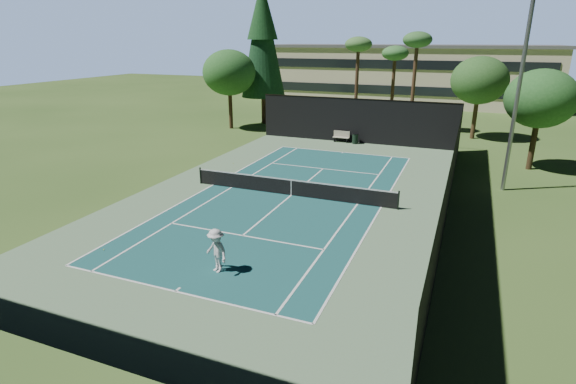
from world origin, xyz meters
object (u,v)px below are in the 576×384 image
(park_bench, at_px, (341,136))
(player, at_px, (216,251))
(tennis_net, at_px, (291,187))
(tennis_ball_c, at_px, (348,191))
(trash_bin, at_px, (355,139))
(tennis_ball_d, at_px, (233,163))
(tennis_ball_a, at_px, (104,250))
(tennis_ball_b, at_px, (253,184))

(park_bench, bearing_deg, player, -85.77)
(tennis_net, height_order, tennis_ball_c, tennis_net)
(tennis_net, bearing_deg, trash_bin, 89.50)
(player, xyz_separation_m, trash_bin, (-0.52, 25.41, -0.45))
(tennis_net, height_order, park_bench, tennis_net)
(player, distance_m, trash_bin, 25.42)
(tennis_ball_d, height_order, trash_bin, trash_bin)
(tennis_ball_c, bearing_deg, tennis_ball_a, -123.71)
(tennis_net, distance_m, trash_bin, 15.50)
(player, bearing_deg, tennis_ball_c, 102.54)
(tennis_net, bearing_deg, tennis_ball_d, 142.64)
(tennis_ball_d, bearing_deg, tennis_ball_b, -47.61)
(tennis_ball_c, xyz_separation_m, trash_bin, (-2.88, 13.52, 0.44))
(tennis_net, height_order, player, player)
(player, bearing_deg, tennis_ball_b, 132.64)
(player, distance_m, tennis_ball_d, 16.88)
(player, height_order, tennis_ball_a, player)
(tennis_ball_a, bearing_deg, trash_bin, 78.52)
(trash_bin, bearing_deg, tennis_ball_c, -77.99)
(tennis_ball_d, bearing_deg, player, -63.69)
(tennis_ball_c, bearing_deg, tennis_net, -146.72)
(park_bench, bearing_deg, tennis_ball_c, -72.85)
(tennis_ball_a, relative_size, tennis_ball_d, 0.96)
(tennis_net, relative_size, tennis_ball_a, 217.39)
(tennis_ball_a, relative_size, tennis_ball_b, 0.86)
(tennis_ball_b, distance_m, tennis_ball_c, 6.20)
(tennis_ball_b, height_order, trash_bin, trash_bin)
(tennis_ball_b, relative_size, trash_bin, 0.07)
(tennis_net, distance_m, tennis_ball_b, 3.39)
(tennis_ball_b, height_order, park_bench, park_bench)
(tennis_ball_c, relative_size, park_bench, 0.05)
(tennis_net, height_order, tennis_ball_d, tennis_net)
(player, relative_size, trash_bin, 1.97)
(player, bearing_deg, trash_bin, 114.92)
(tennis_ball_b, bearing_deg, tennis_net, -20.49)
(trash_bin, bearing_deg, tennis_ball_b, -102.85)
(player, xyz_separation_m, tennis_ball_c, (2.35, 11.88, -0.89))
(tennis_net, distance_m, tennis_ball_a, 11.36)
(park_bench, xyz_separation_m, trash_bin, (1.37, -0.26, -0.07))
(tennis_net, distance_m, tennis_ball_c, 3.64)
(tennis_ball_c, bearing_deg, trash_bin, 102.01)
(park_bench, relative_size, trash_bin, 1.59)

